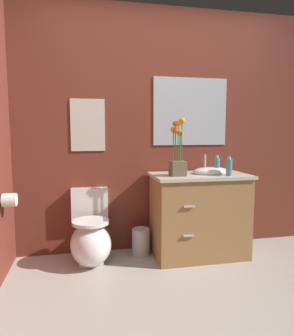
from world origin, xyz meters
TOP-DOWN VIEW (x-y plane):
  - ground_plane at (0.00, 0.00)m, footprint 10.02×10.02m
  - wall_back at (0.20, 1.43)m, footprint 4.68×0.05m
  - toilet at (-0.78, 1.13)m, footprint 0.38×0.59m
  - vanity_cabinet at (0.29, 1.10)m, footprint 0.94×0.56m
  - flower_vase at (0.04, 1.03)m, footprint 0.14×0.14m
  - soap_bottle at (0.52, 0.93)m, footprint 0.06×0.06m
  - lotion_bottle at (0.46, 1.07)m, footprint 0.05×0.05m
  - trash_bin at (-0.28, 1.21)m, footprint 0.18×0.18m
  - wall_poster at (-0.78, 1.40)m, footprint 0.33×0.01m
  - wall_mirror at (0.29, 1.40)m, footprint 0.80×0.01m
  - toilet_paper_roll at (-1.43, 0.93)m, footprint 0.11×0.11m

SIDE VIEW (x-z plane):
  - ground_plane at x=0.00m, z-range 0.00..0.00m
  - trash_bin at x=-0.28m, z-range 0.00..0.27m
  - toilet at x=-0.78m, z-range -0.10..0.59m
  - vanity_cabinet at x=0.29m, z-range -0.08..0.93m
  - toilet_paper_roll at x=-1.43m, z-range 0.62..0.74m
  - soap_bottle at x=0.52m, z-range 0.82..1.00m
  - lotion_bottle at x=0.46m, z-range 0.82..1.00m
  - flower_vase at x=0.04m, z-range 0.75..1.29m
  - wall_back at x=0.20m, z-range 0.00..2.50m
  - wall_poster at x=-0.78m, z-range 1.05..1.56m
  - wall_mirror at x=0.29m, z-range 1.10..1.80m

